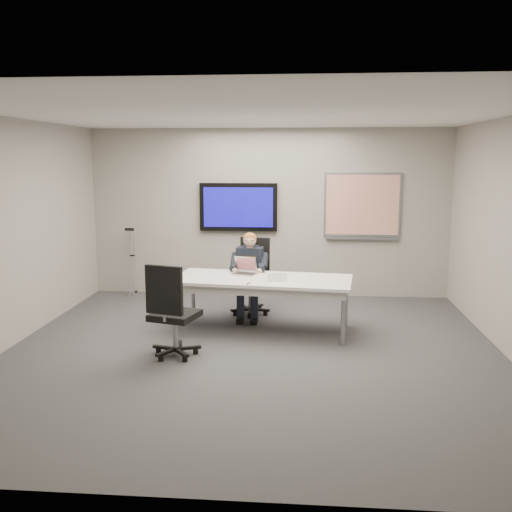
# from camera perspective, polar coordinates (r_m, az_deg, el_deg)

# --- Properties ---
(floor) EXTENTS (6.00, 6.00, 0.02)m
(floor) POSITION_cam_1_polar(r_m,az_deg,el_deg) (6.94, -0.37, -9.66)
(floor) COLOR #3A3A3D
(floor) RESTS_ON ground
(ceiling) EXTENTS (6.00, 6.00, 0.02)m
(ceiling) POSITION_cam_1_polar(r_m,az_deg,el_deg) (6.57, -0.40, 14.06)
(ceiling) COLOR white
(ceiling) RESTS_ON wall_back
(wall_back) EXTENTS (6.00, 0.02, 2.80)m
(wall_back) POSITION_cam_1_polar(r_m,az_deg,el_deg) (9.58, 1.25, 4.32)
(wall_back) COLOR #A09A90
(wall_back) RESTS_ON ground
(wall_front) EXTENTS (6.00, 0.02, 2.80)m
(wall_front) POSITION_cam_1_polar(r_m,az_deg,el_deg) (3.68, -4.63, -4.53)
(wall_front) COLOR #A09A90
(wall_front) RESTS_ON ground
(wall_left) EXTENTS (0.02, 6.00, 2.80)m
(wall_left) POSITION_cam_1_polar(r_m,az_deg,el_deg) (7.50, -23.87, 1.97)
(wall_left) COLOR #A09A90
(wall_left) RESTS_ON ground
(conference_table) EXTENTS (2.45, 1.23, 0.73)m
(conference_table) POSITION_cam_1_polar(r_m,az_deg,el_deg) (7.64, 0.63, -2.82)
(conference_table) COLOR white
(conference_table) RESTS_ON ground
(tv_display) EXTENTS (1.30, 0.09, 0.80)m
(tv_display) POSITION_cam_1_polar(r_m,az_deg,el_deg) (9.56, -1.77, 4.91)
(tv_display) COLOR black
(tv_display) RESTS_ON wall_back
(whiteboard) EXTENTS (1.25, 0.08, 1.10)m
(whiteboard) POSITION_cam_1_polar(r_m,az_deg,el_deg) (9.57, 10.58, 4.94)
(whiteboard) COLOR #909298
(whiteboard) RESTS_ON wall_back
(office_chair_far) EXTENTS (0.64, 0.64, 1.13)m
(office_chair_far) POSITION_cam_1_polar(r_m,az_deg,el_deg) (8.55, -0.48, -3.46)
(office_chair_far) COLOR black
(office_chair_far) RESTS_ON ground
(office_chair_near) EXTENTS (0.66, 0.66, 1.13)m
(office_chair_near) POSITION_cam_1_polar(r_m,az_deg,el_deg) (6.76, -8.28, -7.15)
(office_chair_near) COLOR black
(office_chair_near) RESTS_ON ground
(seated_person) EXTENTS (0.40, 0.68, 1.24)m
(seated_person) POSITION_cam_1_polar(r_m,az_deg,el_deg) (8.27, -0.71, -2.86)
(seated_person) COLOR #1B1F2E
(seated_person) RESTS_ON office_chair_far
(crutch) EXTENTS (0.28, 0.60, 1.24)m
(crutch) POSITION_cam_1_polar(r_m,az_deg,el_deg) (9.90, -12.22, -0.42)
(crutch) COLOR #9C9EA3
(crutch) RESTS_ON ground
(laptop) EXTENTS (0.37, 0.39, 0.23)m
(laptop) POSITION_cam_1_polar(r_m,az_deg,el_deg) (7.89, -1.07, -1.37)
(laptop) COLOR #AFAFB2
(laptop) RESTS_ON conference_table
(name_tent) EXTENTS (0.26, 0.12, 0.10)m
(name_tent) POSITION_cam_1_polar(r_m,az_deg,el_deg) (7.43, 2.15, -2.13)
(name_tent) COLOR white
(name_tent) RESTS_ON conference_table
(pen) EXTENTS (0.04, 0.14, 0.01)m
(pen) POSITION_cam_1_polar(r_m,az_deg,el_deg) (7.27, -0.76, -2.74)
(pen) COLOR black
(pen) RESTS_ON conference_table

